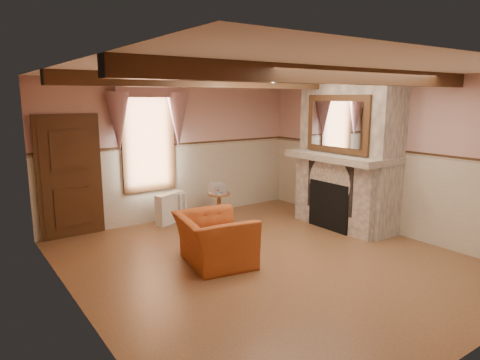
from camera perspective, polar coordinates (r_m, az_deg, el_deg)
floor at (r=6.64m, az=3.73°, el=-10.69°), size 5.50×6.00×0.01m
ceiling at (r=6.18m, az=4.06°, el=14.21°), size 5.50×6.00×0.01m
wall_back at (r=8.77m, az=-8.54°, el=3.97°), size 5.50×0.02×2.80m
wall_front at (r=4.41m, az=29.27°, el=-4.18°), size 5.50×0.02×2.80m
wall_left at (r=5.04m, az=-21.25°, el=-1.77°), size 0.02×6.00×2.80m
wall_right at (r=8.26m, az=18.93°, el=3.07°), size 0.02×6.00×2.80m
wainscot at (r=6.40m, az=3.82°, el=-4.43°), size 5.50×6.00×1.50m
chair_rail at (r=6.25m, az=3.90°, el=2.22°), size 5.50×6.00×0.08m
firebox at (r=8.23m, az=12.05°, el=-3.34°), size 0.20×0.95×0.90m
armchair at (r=6.42m, az=-3.44°, el=-7.92°), size 1.18×1.30×0.74m
side_table at (r=8.70m, az=-2.82°, el=-3.52°), size 0.59×0.59×0.55m
book_stack at (r=8.60m, az=-3.03°, el=-1.13°), size 0.31×0.36×0.20m
radiator at (r=8.58m, az=-9.28°, el=-3.69°), size 0.71×0.45×0.60m
bowl at (r=8.21m, az=13.64°, el=3.75°), size 0.34×0.34×0.08m
mantel_clock at (r=8.67m, az=10.27°, el=4.63°), size 0.14×0.24×0.20m
oil_lamp at (r=8.51m, az=11.35°, el=4.75°), size 0.11×0.11×0.28m
candle_red at (r=7.96m, az=15.74°, el=3.71°), size 0.06×0.06×0.16m
jar_yellow at (r=8.10m, az=14.56°, el=3.74°), size 0.06×0.06×0.12m
fireplace at (r=8.37m, az=14.30°, el=3.43°), size 0.85×2.00×2.80m
mantel at (r=8.24m, az=13.47°, el=3.07°), size 1.05×2.05×0.12m
overmantel_mirror at (r=8.05m, az=12.78°, el=7.28°), size 0.06×1.44×1.04m
door at (r=8.06m, az=-21.73°, el=0.19°), size 1.10×0.10×2.10m
window at (r=8.47m, az=-12.14°, el=5.31°), size 1.06×0.08×2.02m
window_drapes at (r=8.35m, az=-12.06°, el=9.36°), size 1.30×0.14×1.40m
ceiling_beam_front at (r=5.30m, az=12.48°, el=13.46°), size 5.50×0.18×0.20m
ceiling_beam_back at (r=7.15m, az=-2.18°, el=12.98°), size 5.50×0.18×0.20m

